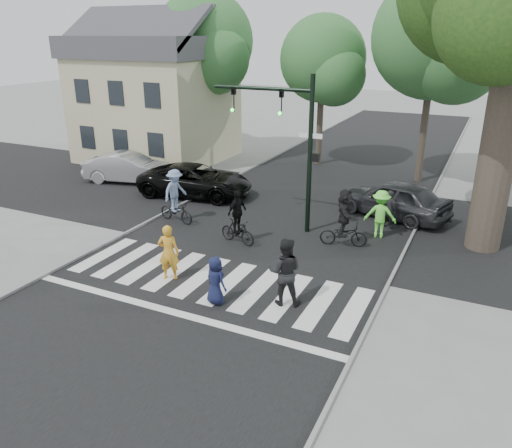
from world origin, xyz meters
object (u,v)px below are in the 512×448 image
at_px(cyclist_mid, 237,222).
at_px(car_suv, 196,181).
at_px(pedestrian_woman, 169,252).
at_px(cyclist_right, 344,221).
at_px(traffic_signal, 289,131).
at_px(pedestrian_child, 216,280).
at_px(pedestrian_adult, 285,272).
at_px(cyclist_left, 176,200).
at_px(car_silver, 129,168).
at_px(car_grey, 394,199).

bearing_deg(cyclist_mid, car_suv, 136.36).
xyz_separation_m(pedestrian_woman, car_suv, (-3.91, 7.79, -0.16)).
distance_m(cyclist_mid, cyclist_right, 3.90).
relative_size(traffic_signal, pedestrian_woman, 3.29).
relative_size(pedestrian_woman, pedestrian_child, 1.26).
distance_m(pedestrian_adult, cyclist_left, 7.86).
bearing_deg(cyclist_left, car_silver, 145.14).
bearing_deg(car_grey, cyclist_mid, -23.59).
bearing_deg(cyclist_left, pedestrian_adult, -32.82).
distance_m(pedestrian_adult, car_silver, 14.67).
height_order(traffic_signal, car_suv, traffic_signal).
height_order(cyclist_left, car_suv, cyclist_left).
bearing_deg(pedestrian_adult, car_grey, -116.91).
distance_m(pedestrian_woman, car_suv, 8.72).
xyz_separation_m(traffic_signal, cyclist_left, (-4.41, -1.31, -2.94)).
bearing_deg(pedestrian_child, car_grey, -89.64).
distance_m(pedestrian_woman, pedestrian_child, 2.22).
height_order(pedestrian_adult, cyclist_left, cyclist_left).
height_order(pedestrian_child, car_suv, car_suv).
bearing_deg(car_suv, cyclist_right, -117.65).
height_order(cyclist_left, cyclist_mid, cyclist_left).
bearing_deg(cyclist_right, car_suv, 160.76).
xyz_separation_m(pedestrian_woman, cyclist_right, (4.21, 4.96, 0.06)).
height_order(pedestrian_woman, cyclist_left, cyclist_left).
relative_size(cyclist_mid, cyclist_right, 0.94).
bearing_deg(pedestrian_adult, cyclist_left, -50.98).
relative_size(pedestrian_child, car_suv, 0.27).
bearing_deg(car_suv, pedestrian_woman, -161.74).
relative_size(traffic_signal, car_silver, 1.29).
relative_size(car_silver, car_grey, 0.98).
height_order(cyclist_mid, car_silver, cyclist_mid).
relative_size(pedestrian_adult, cyclist_left, 0.91).
height_order(pedestrian_child, car_grey, car_grey).
distance_m(pedestrian_adult, cyclist_mid, 4.68).
bearing_deg(car_suv, pedestrian_adult, -142.89).
relative_size(traffic_signal, car_grey, 1.27).
relative_size(pedestrian_woman, cyclist_right, 0.84).
bearing_deg(cyclist_right, pedestrian_adult, -93.94).
bearing_deg(pedestrian_woman, cyclist_left, -78.69).
bearing_deg(car_suv, car_silver, 75.12).
relative_size(cyclist_left, cyclist_mid, 1.09).
height_order(pedestrian_child, cyclist_left, cyclist_left).
distance_m(cyclist_mid, car_grey, 7.09).
distance_m(cyclist_left, car_silver, 6.82).
bearing_deg(car_silver, cyclist_left, -139.09).
distance_m(car_suv, car_silver, 4.43).
bearing_deg(pedestrian_child, cyclist_right, -92.03).
distance_m(traffic_signal, cyclist_left, 5.46).
relative_size(traffic_signal, pedestrian_child, 4.13).
bearing_deg(cyclist_right, pedestrian_woman, -130.34).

